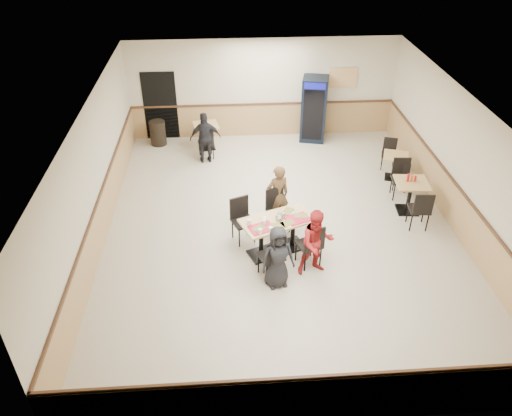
{
  "coord_description": "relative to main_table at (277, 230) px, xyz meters",
  "views": [
    {
      "loc": [
        -1.22,
        -9.35,
        6.85
      ],
      "look_at": [
        -0.6,
        -0.5,
        0.9
      ],
      "focal_mm": 35.0,
      "sensor_mm": 36.0,
      "label": 1
    }
  ],
  "objects": [
    {
      "name": "room_shell",
      "position": [
        1.94,
        3.4,
        0.03
      ],
      "size": [
        10.0,
        10.0,
        10.0
      ],
      "color": "silver",
      "rests_on": "ground"
    },
    {
      "name": "lone_diner",
      "position": [
        -1.58,
        4.2,
        0.19
      ],
      "size": [
        0.9,
        0.46,
        1.48
      ],
      "primitive_type": "imported",
      "rotation": [
        0.0,
        0.0,
        3.27
      ],
      "color": "black",
      "rests_on": "ground"
    },
    {
      "name": "trash_bin",
      "position": [
        -3.04,
        5.4,
        -0.18
      ],
      "size": [
        0.47,
        0.47,
        0.74
      ],
      "primitive_type": "cylinder",
      "color": "black",
      "rests_on": "ground"
    },
    {
      "name": "ground",
      "position": [
        0.16,
        0.85,
        -0.55
      ],
      "size": [
        10.0,
        10.0,
        0.0
      ],
      "primitive_type": "plane",
      "color": "beige",
      "rests_on": "ground"
    },
    {
      "name": "side_table_near",
      "position": [
        3.33,
        1.32,
        -0.01
      ],
      "size": [
        0.83,
        0.83,
        0.81
      ],
      "rotation": [
        0.0,
        0.0,
        -0.1
      ],
      "color": "black",
      "rests_on": "ground"
    },
    {
      "name": "back_table_chair_lone",
      "position": [
        -1.58,
        4.45,
        -0.07
      ],
      "size": [
        0.51,
        0.51,
        0.95
      ],
      "primitive_type": null,
      "rotation": [
        0.0,
        0.0,
        3.32
      ],
      "color": "black",
      "rests_on": "ground"
    },
    {
      "name": "side_table_near_chair_south",
      "position": [
        3.33,
        0.67,
        -0.04
      ],
      "size": [
        0.52,
        0.52,
        1.03
      ],
      "primitive_type": null,
      "rotation": [
        0.0,
        0.0,
        3.05
      ],
      "color": "black",
      "rests_on": "ground"
    },
    {
      "name": "tabletop_clutter",
      "position": [
        -0.02,
        -0.11,
        0.3
      ],
      "size": [
        1.37,
        0.99,
        0.12
      ],
      "rotation": [
        0.0,
        0.0,
        0.38
      ],
      "color": "red",
      "rests_on": "main_table"
    },
    {
      "name": "side_table_far",
      "position": [
        3.45,
        2.9,
        -0.09
      ],
      "size": [
        0.81,
        0.81,
        0.69
      ],
      "rotation": [
        0.0,
        0.0,
        -0.32
      ],
      "color": "black",
      "rests_on": "ground"
    },
    {
      "name": "pepsi_cooler",
      "position": [
        1.67,
        5.45,
        0.43
      ],
      "size": [
        0.88,
        0.88,
        1.95
      ],
      "rotation": [
        0.0,
        0.0,
        -0.23
      ],
      "color": "black",
      "rests_on": "ground"
    },
    {
      "name": "side_table_far_chair_north",
      "position": [
        3.45,
        3.45,
        -0.11
      ],
      "size": [
        0.51,
        0.51,
        0.87
      ],
      "primitive_type": null,
      "rotation": [
        0.0,
        0.0,
        -0.32
      ],
      "color": "black",
      "rests_on": "ground"
    },
    {
      "name": "side_table_far_chair_south",
      "position": [
        3.45,
        2.35,
        -0.11
      ],
      "size": [
        0.51,
        0.51,
        0.87
      ],
      "primitive_type": null,
      "rotation": [
        0.0,
        0.0,
        2.82
      ],
      "color": "black",
      "rests_on": "ground"
    },
    {
      "name": "side_table_near_chair_north",
      "position": [
        3.33,
        1.97,
        -0.04
      ],
      "size": [
        0.52,
        0.52,
        1.03
      ],
      "primitive_type": null,
      "rotation": [
        0.0,
        0.0,
        -0.1
      ],
      "color": "black",
      "rests_on": "ground"
    },
    {
      "name": "diner_man_opposite",
      "position": [
        0.11,
        1.05,
        0.21
      ],
      "size": [
        0.63,
        0.51,
        1.51
      ],
      "primitive_type": "imported",
      "rotation": [
        0.0,
        0.0,
        3.44
      ],
      "color": "brown",
      "rests_on": "ground"
    },
    {
      "name": "back_table",
      "position": [
        -1.58,
        5.05,
        -0.05
      ],
      "size": [
        0.81,
        0.81,
        0.75
      ],
      "rotation": [
        0.0,
        0.0,
        0.17
      ],
      "color": "black",
      "rests_on": "ground"
    },
    {
      "name": "main_chairs",
      "position": [
        -0.05,
        -0.02,
        -0.03
      ],
      "size": [
        1.94,
        2.18,
        1.05
      ],
      "rotation": [
        0.0,
        0.0,
        0.38
      ],
      "color": "black",
      "rests_on": "ground"
    },
    {
      "name": "diner_woman_left",
      "position": [
        -0.11,
        -1.05,
        0.13
      ],
      "size": [
        0.74,
        0.57,
        1.36
      ],
      "primitive_type": "imported",
      "rotation": [
        0.0,
        0.0,
        0.23
      ],
      "color": "black",
      "rests_on": "ground"
    },
    {
      "name": "diner_woman_right",
      "position": [
        0.71,
        -0.73,
        0.19
      ],
      "size": [
        0.81,
        0.68,
        1.47
      ],
      "primitive_type": "imported",
      "rotation": [
        0.0,
        0.0,
        0.19
      ],
      "color": "maroon",
      "rests_on": "ground"
    },
    {
      "name": "condiment_caddy",
      "position": [
        3.3,
        1.37,
        0.35
      ],
      "size": [
        0.23,
        0.06,
        0.2
      ],
      "color": "red",
      "rests_on": "side_table_near"
    },
    {
      "name": "main_table",
      "position": [
        0.0,
        0.0,
        0.0
      ],
      "size": [
        1.72,
        1.29,
        0.83
      ],
      "rotation": [
        0.0,
        0.0,
        0.38
      ],
      "color": "black",
      "rests_on": "ground"
    }
  ]
}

